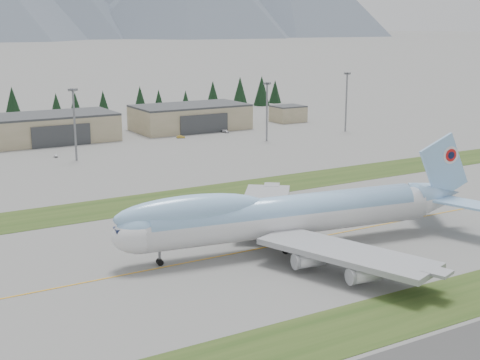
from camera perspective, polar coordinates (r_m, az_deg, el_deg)
ground at (r=143.76m, az=6.17°, el=-4.97°), size 7000.00×7000.00×0.00m
grass_strip_near at (r=117.46m, az=17.39°, el=-9.76°), size 400.00×14.00×0.08m
grass_strip_far at (r=180.39m, az=-2.34°, el=-1.16°), size 400.00×18.00×0.08m
taxiway_line_main at (r=143.76m, az=6.17°, el=-4.97°), size 400.00×0.40×0.02m
boeing_747_freighter at (r=135.27m, az=4.05°, el=-2.96°), size 81.79×69.58×21.45m
hangar_center at (r=270.66m, az=-15.77°, el=4.33°), size 48.00×26.60×10.80m
hangar_right at (r=291.36m, az=-4.27°, el=5.38°), size 48.00×26.60×10.80m
control_shed at (r=315.02m, az=4.12°, el=5.67°), size 14.00×12.00×7.60m
floodlight_masts at (r=231.76m, az=-12.03°, el=5.82°), size 204.72×7.93×24.92m
service_vehicle_a at (r=238.46m, az=-15.44°, el=1.90°), size 1.98×3.44×1.10m
service_vehicle_b at (r=269.47m, az=-5.07°, el=3.57°), size 3.62×2.52×1.13m
service_vehicle_c at (r=282.57m, az=-1.24°, el=4.07°), size 2.09×4.22×1.18m
conifer_belt at (r=334.51m, az=-15.62°, el=6.24°), size 274.66×16.41×16.72m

